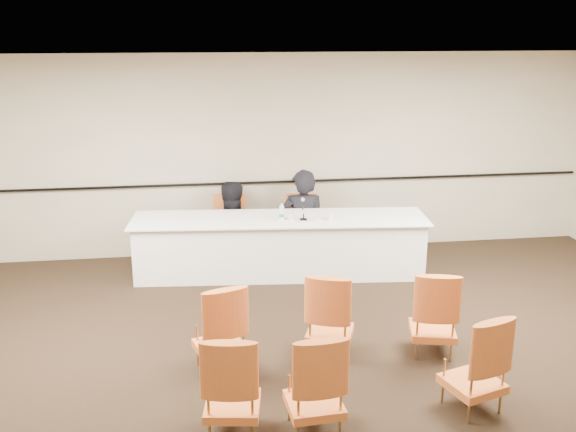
# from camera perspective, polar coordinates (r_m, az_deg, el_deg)

# --- Properties ---
(floor) EXTENTS (10.00, 10.00, 0.00)m
(floor) POSITION_cam_1_polar(r_m,az_deg,el_deg) (6.45, 2.79, -14.87)
(floor) COLOR black
(floor) RESTS_ON ground
(ceiling) EXTENTS (10.00, 10.00, 0.00)m
(ceiling) POSITION_cam_1_polar(r_m,az_deg,el_deg) (5.52, 3.24, 12.78)
(ceiling) COLOR white
(ceiling) RESTS_ON ground
(wall_back) EXTENTS (10.00, 0.04, 3.00)m
(wall_back) POSITION_cam_1_polar(r_m,az_deg,el_deg) (9.64, -1.54, 5.40)
(wall_back) COLOR #B2A78C
(wall_back) RESTS_ON ground
(wall_rail) EXTENTS (9.80, 0.04, 0.03)m
(wall_rail) POSITION_cam_1_polar(r_m,az_deg,el_deg) (9.69, -1.50, 3.04)
(wall_rail) COLOR black
(wall_rail) RESTS_ON wall_back
(panel_table) EXTENTS (4.14, 1.30, 0.82)m
(panel_table) POSITION_cam_1_polar(r_m,az_deg,el_deg) (8.97, -0.75, -2.67)
(panel_table) COLOR white
(panel_table) RESTS_ON ground
(panelist_main) EXTENTS (0.73, 0.52, 1.88)m
(panelist_main) POSITION_cam_1_polar(r_m,az_deg,el_deg) (9.55, 1.32, -1.33)
(panelist_main) COLOR black
(panelist_main) RESTS_ON ground
(panelist_main_chair) EXTENTS (0.54, 0.54, 0.95)m
(panelist_main_chair) POSITION_cam_1_polar(r_m,az_deg,el_deg) (9.53, 1.32, -1.09)
(panelist_main_chair) COLOR #C26122
(panelist_main_chair) RESTS_ON ground
(panelist_second) EXTENTS (0.99, 0.85, 1.77)m
(panelist_second) POSITION_cam_1_polar(r_m,az_deg,el_deg) (9.57, -5.17, -2.07)
(panelist_second) COLOR black
(panelist_second) RESTS_ON ground
(panelist_second_chair) EXTENTS (0.54, 0.54, 0.95)m
(panelist_second_chair) POSITION_cam_1_polar(r_m,az_deg,el_deg) (9.52, -5.19, -1.18)
(panelist_second_chair) COLOR #C26122
(panelist_second_chair) RESTS_ON ground
(papers) EXTENTS (0.36, 0.33, 0.00)m
(papers) POSITION_cam_1_polar(r_m,az_deg,el_deg) (8.76, 1.56, -0.33)
(papers) COLOR silver
(papers) RESTS_ON panel_table
(microphone) EXTENTS (0.12, 0.21, 0.28)m
(microphone) POSITION_cam_1_polar(r_m,az_deg,el_deg) (8.71, 1.39, 0.52)
(microphone) COLOR black
(microphone) RESTS_ON panel_table
(water_bottle) EXTENTS (0.09, 0.09, 0.22)m
(water_bottle) POSITION_cam_1_polar(r_m,az_deg,el_deg) (8.74, -0.57, 0.38)
(water_bottle) COLOR teal
(water_bottle) RESTS_ON panel_table
(drinking_glass) EXTENTS (0.08, 0.08, 0.10)m
(drinking_glass) POSITION_cam_1_polar(r_m,az_deg,el_deg) (8.74, 0.27, -0.04)
(drinking_glass) COLOR silver
(drinking_glass) RESTS_ON panel_table
(coffee_cup) EXTENTS (0.08, 0.08, 0.12)m
(coffee_cup) POSITION_cam_1_polar(r_m,az_deg,el_deg) (8.75, 3.80, -0.01)
(coffee_cup) COLOR silver
(coffee_cup) RESTS_ON panel_table
(aud_chair_front_left) EXTENTS (0.62, 0.62, 0.95)m
(aud_chair_front_left) POSITION_cam_1_polar(r_m,az_deg,el_deg) (6.53, -6.12, -9.76)
(aud_chair_front_left) COLOR #C26122
(aud_chair_front_left) RESTS_ON ground
(aud_chair_front_mid) EXTENTS (0.64, 0.64, 0.95)m
(aud_chair_front_mid) POSITION_cam_1_polar(r_m,az_deg,el_deg) (6.79, 3.78, -8.64)
(aud_chair_front_mid) COLOR #C26122
(aud_chair_front_mid) RESTS_ON ground
(aud_chair_front_right) EXTENTS (0.60, 0.60, 0.95)m
(aud_chair_front_right) POSITION_cam_1_polar(r_m,az_deg,el_deg) (6.99, 12.81, -8.26)
(aud_chair_front_right) COLOR #C26122
(aud_chair_front_right) RESTS_ON ground
(aud_chair_back_left) EXTENTS (0.57, 0.57, 0.95)m
(aud_chair_back_left) POSITION_cam_1_polar(r_m,az_deg,el_deg) (5.60, -4.99, -14.51)
(aud_chair_back_left) COLOR #C26122
(aud_chair_back_left) RESTS_ON ground
(aud_chair_back_mid) EXTENTS (0.53, 0.53, 0.95)m
(aud_chair_back_mid) POSITION_cam_1_polar(r_m,az_deg,el_deg) (5.61, 2.37, -14.43)
(aud_chair_back_mid) COLOR #C26122
(aud_chair_back_mid) RESTS_ON ground
(aud_chair_back_right) EXTENTS (0.63, 0.63, 0.95)m
(aud_chair_back_right) POSITION_cam_1_polar(r_m,az_deg,el_deg) (6.12, 16.22, -12.28)
(aud_chair_back_right) COLOR #C26122
(aud_chair_back_right) RESTS_ON ground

